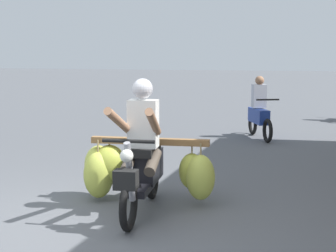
% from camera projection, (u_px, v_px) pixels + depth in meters
% --- Properties ---
extents(ground_plane, '(120.00, 120.00, 0.00)m').
position_uv_depth(ground_plane, '(50.00, 235.00, 5.01)').
color(ground_plane, '#56595E').
extents(motorbike_main_loaded, '(1.77, 1.75, 1.58)m').
position_uv_depth(motorbike_main_loaded, '(136.00, 164.00, 5.97)').
color(motorbike_main_loaded, black).
rests_on(motorbike_main_loaded, ground).
extents(motorbike_distant_ahead_right, '(0.82, 1.50, 1.40)m').
position_uv_depth(motorbike_distant_ahead_right, '(259.00, 113.00, 10.92)').
color(motorbike_distant_ahead_right, black).
rests_on(motorbike_distant_ahead_right, ground).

